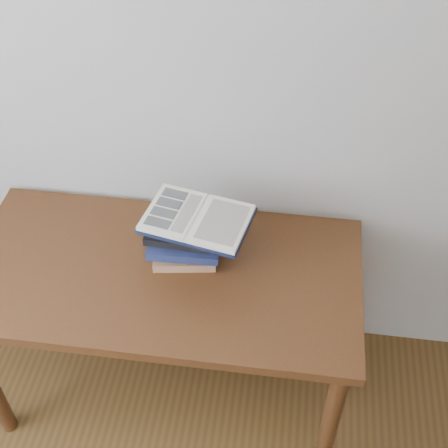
# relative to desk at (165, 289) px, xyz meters

# --- Properties ---
(desk) EXTENTS (1.36, 0.68, 0.73)m
(desk) POSITION_rel_desk_xyz_m (0.00, 0.00, 0.00)
(desk) COLOR #4F2313
(desk) RESTS_ON ground
(book_stack) EXTENTS (0.26, 0.19, 0.18)m
(book_stack) POSITION_rel_desk_xyz_m (0.07, 0.08, 0.19)
(book_stack) COLOR #AB7758
(book_stack) RESTS_ON desk
(open_book) EXTENTS (0.38, 0.30, 0.03)m
(open_book) POSITION_rel_desk_xyz_m (0.11, 0.07, 0.29)
(open_book) COLOR black
(open_book) RESTS_ON book_stack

